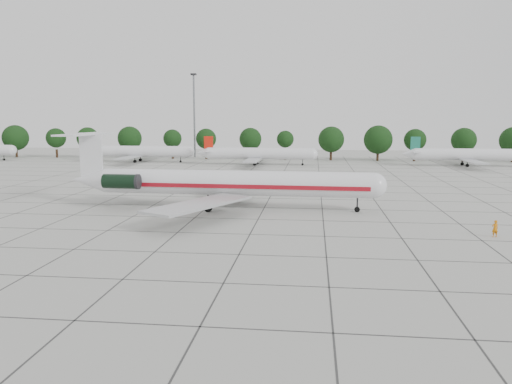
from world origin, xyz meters
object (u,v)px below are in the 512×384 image
bg_airliner_c (259,154)px  bg_airliner_d (469,155)px  ground_crew (495,229)px  floodlight_mast (194,111)px  bg_airliner_b (140,152)px  main_airliner (217,182)px

bg_airliner_c → bg_airliner_d: size_ratio=1.00×
ground_crew → floodlight_mast: bearing=-70.9°
bg_airliner_c → floodlight_mast: 34.23m
bg_airliner_b → bg_airliner_c: same height
bg_airliner_d → floodlight_mast: floodlight_mast is taller
bg_airliner_b → bg_airliner_c: bearing=-7.5°
bg_airliner_b → floodlight_mast: (10.96, 18.72, 11.37)m
main_airliner → floodlight_mast: (-23.60, 85.29, 10.64)m
floodlight_mast → ground_crew: bearing=-60.4°
floodlight_mast → bg_airliner_c: bearing=-45.8°
bg_airliner_c → floodlight_mast: size_ratio=1.11×
ground_crew → floodlight_mast: size_ratio=0.07×
bg_airliner_c → bg_airliner_d: same height
bg_airliner_b → bg_airliner_c: 33.77m
bg_airliner_b → bg_airliner_c: size_ratio=1.00×
bg_airliner_b → bg_airliner_d: bearing=-1.1°
main_airliner → bg_airliner_c: main_airliner is taller
ground_crew → bg_airliner_c: bg_airliner_c is taller
bg_airliner_c → main_airliner: bearing=-89.0°
main_airliner → bg_airliner_d: (52.22, 64.95, -0.74)m
main_airliner → bg_airliner_c: bearing=92.7°
main_airliner → ground_crew: size_ratio=24.14×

